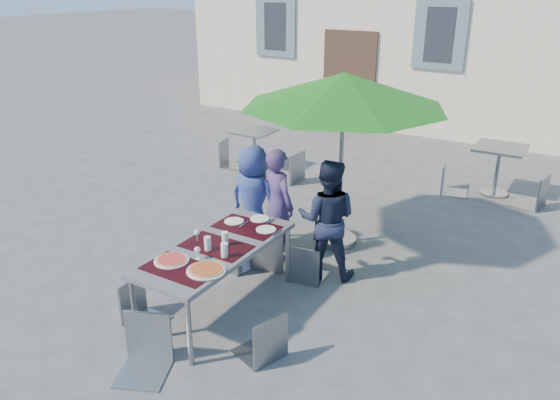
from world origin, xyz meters
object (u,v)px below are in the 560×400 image
Objects in this scene: bg_chair_r_1 at (540,171)px; chair_1 at (269,226)px; child_1 at (278,204)px; patio_umbrella at (344,91)px; pizza_near_right at (206,270)px; chair_3 at (137,279)px; chair_4 at (264,311)px; chair_0 at (231,230)px; pizza_near_left at (172,260)px; bg_chair_r_0 at (293,148)px; chair_2 at (306,242)px; chair_5 at (141,313)px; child_0 at (253,199)px; bg_chair_l_0 at (228,137)px; child_2 at (327,219)px; bg_chair_l_1 at (452,161)px; cafe_table_0 at (254,143)px; cafe_table_1 at (499,161)px; dining_table at (216,251)px.

chair_1 is at bearing -123.59° from bg_chair_r_1.
child_1 is 1.42× the size of bg_chair_r_1.
child_1 is 0.56× the size of patio_umbrella.
chair_3 is (-0.81, -0.12, -0.28)m from pizza_near_right.
chair_1 is 1.07× the size of chair_4.
pizza_near_left is at bearing -80.03° from chair_0.
bg_chair_r_0 is at bearing 99.59° from chair_3.
chair_5 reaches higher than chair_2.
chair_1 is 0.96× the size of chair_5.
child_0 is 3.44m from bg_chair_l_0.
child_2 is 1.52× the size of chair_1.
pizza_near_left is 0.50m from chair_3.
child_2 reaches higher than chair_0.
child_2 is 3.51m from bg_chair_l_1.
pizza_near_right is 5.69m from bg_chair_r_1.
cafe_table_0 is at bearing -31.44° from child_1.
chair_1 is (0.46, -0.34, -0.14)m from child_0.
chair_4 is (0.62, 0.03, -0.26)m from pizza_near_right.
chair_1 reaches higher than cafe_table_1.
child_1 is 3.48m from cafe_table_0.
chair_0 is 1.22× the size of cafe_table_0.
patio_umbrella reaches higher than bg_chair_l_0.
bg_chair_r_0 reaches higher than cafe_table_1.
child_1 is at bearing 118.08° from chair_4.
child_2 reaches higher than bg_chair_l_1.
child_0 reaches higher than dining_table.
child_2 reaches higher than child_1.
pizza_near_left is at bearing -95.50° from chair_1.
bg_chair_r_0 is at bearing -71.17° from child_2.
chair_3 is at bearing -124.58° from chair_2.
chair_1 reaches higher than chair_2.
chair_1 reaches higher than chair_0.
bg_chair_r_1 is (1.59, 5.21, 0.08)m from chair_4.
pizza_near_right is 0.26× the size of child_2.
pizza_near_left is 0.24× the size of child_1.
patio_umbrella is 3.57m from cafe_table_1.
bg_chair_r_0 is (-1.23, 2.48, -0.12)m from child_1.
chair_1 is at bearing 175.05° from chair_2.
chair_5 reaches higher than chair_0.
dining_table is 1.85× the size of bg_chair_r_1.
bg_chair_r_0 is at bearing -4.48° from bg_chair_l_0.
chair_1 is (0.37, 0.26, 0.04)m from chair_0.
cafe_table_1 is 0.73m from bg_chair_l_1.
child_0 is at bearing -116.01° from bg_chair_l_1.
child_2 is 1.56m from patio_umbrella.
child_1 is at bearing 92.50° from chair_5.
child_2 is 2.45m from chair_5.
bg_chair_l_0 is at bearing -56.70° from child_2.
dining_table is 2.55× the size of cafe_table_0.
child_0 is (-0.72, 1.85, -0.07)m from pizza_near_right.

